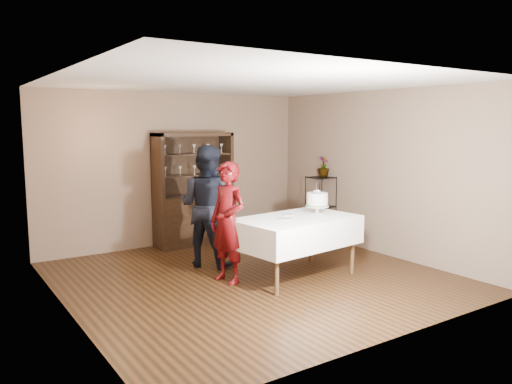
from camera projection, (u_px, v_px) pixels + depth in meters
floor at (253, 277)px, 7.05m from camera, size 5.00×5.00×0.00m
ceiling at (253, 82)px, 6.69m from camera, size 5.00×5.00×0.00m
back_wall at (177, 169)px, 8.93m from camera, size 5.00×0.02×2.70m
wall_left at (64, 196)px, 5.50m from camera, size 0.02×5.00×2.70m
wall_right at (379, 173)px, 8.24m from camera, size 0.02×5.00×2.70m
china_hutch at (194, 208)px, 8.93m from camera, size 1.40×0.48×2.00m
plant_etagere at (321, 206)px, 9.21m from camera, size 0.42×0.42×1.20m
cake_table at (296, 231)px, 6.98m from camera, size 1.81×1.24×0.85m
woman at (228, 222)px, 6.75m from camera, size 0.52×0.67×1.65m
man at (207, 206)px, 7.54m from camera, size 1.08×1.13×1.84m
cake at (317, 200)px, 7.26m from camera, size 0.37×0.37×0.47m
plate_near at (285, 219)px, 6.79m from camera, size 0.26×0.26×0.01m
plate_far at (287, 215)px, 7.11m from camera, size 0.19×0.19×0.01m
potted_plant at (324, 167)px, 9.13m from camera, size 0.28×0.28×0.38m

